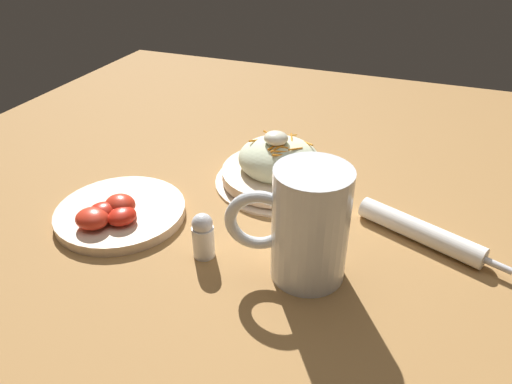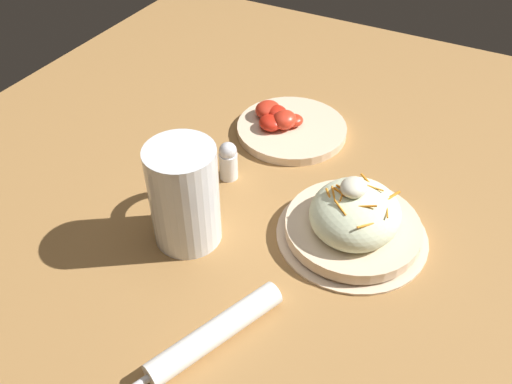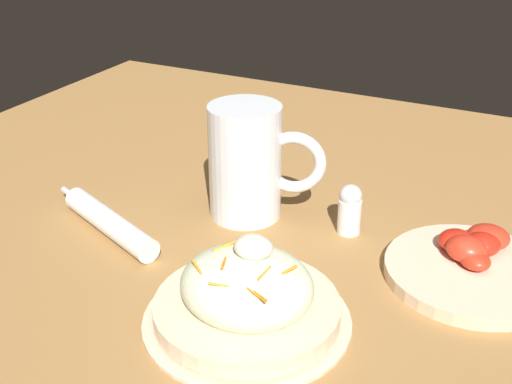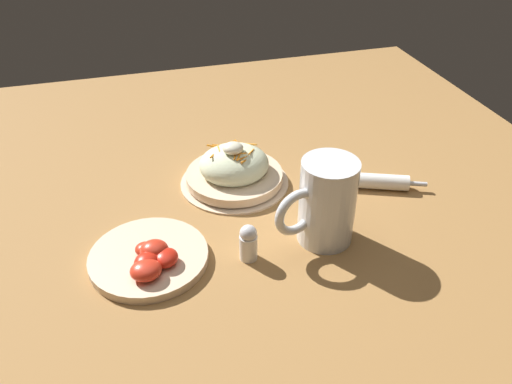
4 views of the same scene
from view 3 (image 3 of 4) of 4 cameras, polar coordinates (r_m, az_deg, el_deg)
ground_plane at (r=0.77m, az=0.67°, el=-8.25°), size 1.43×1.43×0.00m
salad_plate at (r=0.70m, az=-0.79°, el=-9.03°), size 0.22×0.22×0.10m
beer_mug at (r=0.89m, az=-0.75°, el=2.25°), size 0.15×0.10×0.16m
napkin_roll at (r=0.89m, az=-12.51°, el=-2.57°), size 0.22×0.10×0.03m
tomato_plate at (r=0.82m, az=18.07°, el=-5.95°), size 0.20×0.20×0.05m
salt_shaker at (r=0.87m, az=8.07°, el=-1.44°), size 0.03×0.03×0.07m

